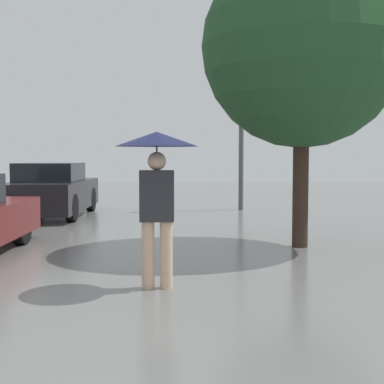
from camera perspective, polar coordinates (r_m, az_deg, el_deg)
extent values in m
cylinder|color=beige|center=(5.94, -4.71, -6.69)|extent=(0.14, 0.14, 0.74)
cylinder|color=beige|center=(5.93, -2.75, -6.70)|extent=(0.14, 0.14, 0.74)
cube|color=#2D2D33|center=(5.85, -3.76, -0.41)|extent=(0.37, 0.22, 0.56)
sphere|color=beige|center=(5.84, -3.77, 3.31)|extent=(0.20, 0.20, 0.20)
cylinder|color=#515456|center=(5.84, -3.77, 1.96)|extent=(0.02, 0.02, 0.60)
cone|color=#191E4C|center=(5.84, -3.78, 5.66)|extent=(0.90, 0.90, 0.16)
cylinder|color=black|center=(9.28, -17.74, -3.35)|extent=(0.18, 0.65, 0.65)
cube|color=black|center=(13.51, -14.66, -0.30)|extent=(1.61, 3.90, 0.69)
cube|color=black|center=(13.29, -14.90, 2.07)|extent=(1.37, 1.75, 0.44)
cylinder|color=black|center=(14.87, -16.26, -0.75)|extent=(0.18, 0.63, 0.63)
cylinder|color=black|center=(14.56, -10.74, -0.76)|extent=(0.18, 0.63, 0.63)
cylinder|color=black|center=(12.57, -19.18, -1.61)|extent=(0.18, 0.63, 0.63)
cylinder|color=black|center=(12.19, -12.69, -1.66)|extent=(0.18, 0.63, 0.63)
cylinder|color=#38281E|center=(8.73, 11.52, 1.74)|extent=(0.25, 0.25, 2.30)
sphere|color=#234C28|center=(8.89, 11.69, 14.92)|extent=(3.18, 3.18, 3.18)
cylinder|color=#515456|center=(14.68, 5.28, 6.72)|extent=(0.13, 0.13, 4.42)
sphere|color=beige|center=(14.97, 5.33, 15.52)|extent=(0.28, 0.28, 0.28)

